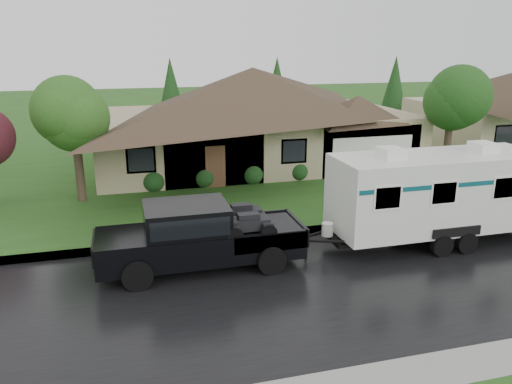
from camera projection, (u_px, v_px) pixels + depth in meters
ground at (299, 258)px, 17.22m from camera, size 140.00×140.00×0.00m
road at (322, 284)px, 15.37m from camera, size 140.00×8.00×0.01m
curb at (280, 233)px, 19.28m from camera, size 140.00×0.50×0.15m
lawn at (218, 161)px, 31.07m from camera, size 140.00×26.00×0.15m
house_main at (258, 105)px, 29.55m from camera, size 19.44×10.80×6.90m
tree_left_green at (74, 116)px, 21.90m from camera, size 3.40×3.40×5.64m
tree_right_green at (452, 101)px, 27.04m from camera, size 3.43×3.43×5.67m
shrub_row at (275, 172)px, 26.13m from camera, size 13.60×1.00×1.00m
pickup_truck at (197, 234)px, 16.19m from camera, size 6.61×2.51×2.20m
travel_trailer at (437, 191)px, 18.16m from camera, size 8.16×2.87×3.66m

